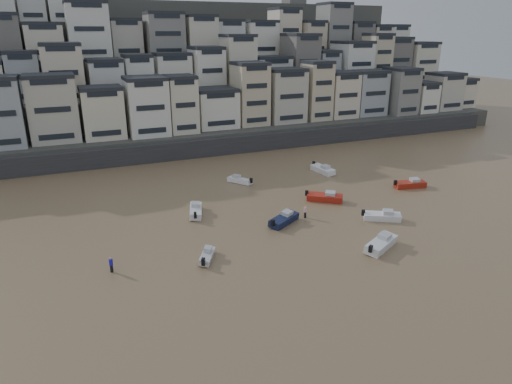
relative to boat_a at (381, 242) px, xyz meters
name	(u,v)px	position (x,y,z in m)	size (l,w,h in m)	color
ground	(385,367)	(-12.32, -16.34, -0.82)	(400.00, 400.00, 0.00)	olive
harbor_wall	(222,145)	(-2.32, 48.66, 0.93)	(140.00, 3.00, 3.50)	#38383A
hillside	(189,73)	(2.41, 88.50, 12.19)	(141.04, 66.00, 50.00)	#4C4C47
boat_a	(381,242)	(0.00, 0.00, 0.00)	(5.99, 1.96, 1.63)	silver
boat_h	(240,179)	(-6.11, 29.30, -0.17)	(4.76, 1.56, 1.30)	white
boat_j	(207,255)	(-19.43, 5.56, -0.26)	(4.10, 1.34, 1.12)	silver
boat_b	(382,215)	(5.56, 6.87, -0.09)	(5.33, 1.75, 1.45)	white
boat_f	(196,209)	(-16.83, 18.82, -0.07)	(5.49, 1.80, 1.50)	silver
boat_e	(325,196)	(2.35, 16.20, -0.03)	(5.75, 1.88, 1.57)	#AB2215
boat_d	(410,183)	(18.39, 16.09, -0.05)	(5.59, 1.83, 1.52)	#A22414
boat_c	(284,218)	(-7.05, 11.11, -0.06)	(5.57, 1.82, 1.52)	#131A3B
boat_i	(323,168)	(9.66, 28.75, -0.02)	(5.84, 1.91, 1.59)	white
person_blue	(111,265)	(-29.50, 6.90, 0.05)	(0.44, 0.44, 1.74)	#1F18B4
person_pink	(305,212)	(-3.50, 11.74, 0.05)	(0.44, 0.44, 1.74)	#F0AAAF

